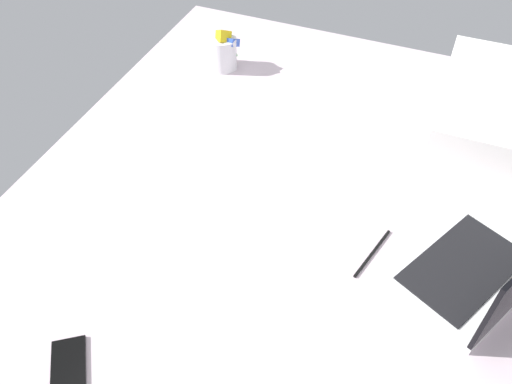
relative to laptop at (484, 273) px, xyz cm
name	(u,v)px	position (x,y,z in cm)	size (l,w,h in cm)	color
bed_mattress	(281,230)	(-5.56, -49.22, -13.41)	(180.00, 140.00, 18.00)	silver
laptop	(484,273)	(0.00, 0.00, 0.00)	(39.85, 35.49, 23.00)	silver
snack_cup	(224,52)	(-59.44, -90.09, 1.61)	(9.58, 9.20, 14.79)	silver
cell_phone	(68,370)	(52.15, -73.58, -4.01)	(6.80, 14.00, 0.80)	black
pillow	(503,110)	(-60.60, -1.22, 2.09)	(52.00, 36.00, 13.00)	white
charger_cable	(372,253)	(0.41, -24.30, -4.11)	(17.00, 0.60, 0.60)	black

